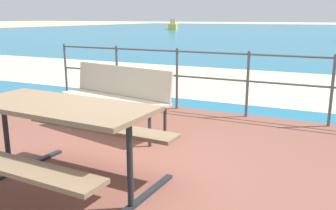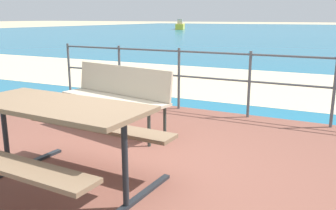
# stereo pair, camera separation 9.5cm
# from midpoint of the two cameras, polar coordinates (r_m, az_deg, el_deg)

# --- Properties ---
(ground_plane) EXTENTS (240.00, 240.00, 0.00)m
(ground_plane) POSITION_cam_midpoint_polar(r_m,az_deg,el_deg) (3.86, -5.48, -10.38)
(ground_plane) COLOR tan
(patio_paving) EXTENTS (6.40, 5.20, 0.06)m
(patio_paving) POSITION_cam_midpoint_polar(r_m,az_deg,el_deg) (3.85, -5.49, -9.97)
(patio_paving) COLOR brown
(patio_paving) RESTS_ON ground
(sea_water) EXTENTS (90.00, 90.00, 0.01)m
(sea_water) POSITION_cam_midpoint_polar(r_m,az_deg,el_deg) (43.04, 24.78, 10.25)
(sea_water) COLOR #196B8E
(sea_water) RESTS_ON ground
(beach_strip) EXTENTS (54.04, 5.06, 0.01)m
(beach_strip) POSITION_cam_midpoint_polar(r_m,az_deg,el_deg) (9.02, 14.27, 3.18)
(beach_strip) COLOR beige
(beach_strip) RESTS_ON ground
(picnic_table) EXTENTS (1.71, 1.41, 0.79)m
(picnic_table) POSITION_cam_midpoint_polar(r_m,az_deg,el_deg) (3.28, -16.10, -3.09)
(picnic_table) COLOR #7A6047
(picnic_table) RESTS_ON patio_paving
(park_bench) EXTENTS (1.72, 0.73, 0.87)m
(park_bench) POSITION_cam_midpoint_polar(r_m,az_deg,el_deg) (4.92, -7.37, 2.11)
(park_bench) COLOR #BCAD93
(park_bench) RESTS_ON patio_paving
(railing_fence) EXTENTS (5.94, 0.04, 1.01)m
(railing_fence) POSITION_cam_midpoint_polar(r_m,az_deg,el_deg) (5.83, 7.46, 4.88)
(railing_fence) COLOR #4C5156
(railing_fence) RESTS_ON patio_paving
(boat_far) EXTENTS (2.87, 5.58, 1.34)m
(boat_far) POSITION_cam_midpoint_polar(r_m,az_deg,el_deg) (49.69, 1.99, 12.25)
(boat_far) COLOR yellow
(boat_far) RESTS_ON sea_water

